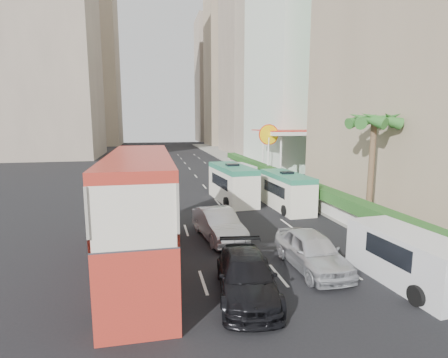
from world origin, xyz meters
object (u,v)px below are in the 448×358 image
object	(u,v)px
double_decker_bus	(141,212)
minibus_near	(232,184)
van_asset	(233,196)
minibus_far	(286,191)
palm_tree	(371,171)
panel_van_near	(408,258)
car_silver_lane_a	(218,238)
panel_van_far	(241,173)
shell_station	(288,154)
car_black	(246,295)
car_silver_lane_b	(311,268)

from	to	relation	value
double_decker_bus	minibus_near	xyz separation A→B (m)	(6.86, 12.08, -1.07)
van_asset	minibus_far	world-z (taller)	minibus_far
van_asset	palm_tree	size ratio (longest dim) A/B	0.67
panel_van_near	palm_tree	distance (m)	8.70
car_silver_lane_a	van_asset	size ratio (longest dim) A/B	1.16
panel_van_far	shell_station	distance (m)	6.47
van_asset	minibus_near	size ratio (longest dim) A/B	0.65
van_asset	panel_van_near	size ratio (longest dim) A/B	0.84
car_black	panel_van_near	world-z (taller)	panel_van_near
panel_van_far	palm_tree	size ratio (longest dim) A/B	0.72
car_black	minibus_far	xyz separation A→B (m)	(6.42, 12.26, 1.32)
van_asset	shell_station	world-z (taller)	shell_station
car_silver_lane_b	palm_tree	distance (m)	9.26
double_decker_bus	panel_van_near	bearing A→B (deg)	-19.37
van_asset	panel_van_near	xyz separation A→B (m)	(3.02, -17.63, 1.03)
double_decker_bus	minibus_far	distance (m)	13.63
panel_van_far	car_silver_lane_a	bearing A→B (deg)	-113.61
panel_van_near	shell_station	world-z (taller)	shell_station
car_silver_lane_b	minibus_near	world-z (taller)	minibus_near
van_asset	panel_van_far	size ratio (longest dim) A/B	0.93
car_silver_lane_a	minibus_near	size ratio (longest dim) A/B	0.76
car_silver_lane_b	van_asset	bearing A→B (deg)	88.09
double_decker_bus	panel_van_near	xyz separation A→B (m)	(10.41, -3.66, -1.50)
double_decker_bus	minibus_far	bearing A→B (deg)	40.95
minibus_far	double_decker_bus	bearing A→B (deg)	-141.22
palm_tree	shell_station	size ratio (longest dim) A/B	0.80
minibus_near	van_asset	bearing A→B (deg)	68.92
car_silver_lane_b	panel_van_near	size ratio (longest dim) A/B	0.94
double_decker_bus	car_silver_lane_b	bearing A→B (deg)	-12.60
car_silver_lane_b	minibus_far	distance (m)	11.02
double_decker_bus	minibus_near	world-z (taller)	double_decker_bus
minibus_near	car_silver_lane_a	bearing A→B (deg)	-113.23
minibus_far	car_silver_lane_b	bearing A→B (deg)	-107.99
car_silver_lane_b	minibus_far	size ratio (longest dim) A/B	0.81
minibus_near	panel_van_far	world-z (taller)	minibus_near
shell_station	van_asset	bearing A→B (deg)	-133.64
double_decker_bus	panel_van_near	distance (m)	11.13
panel_van_near	panel_van_far	size ratio (longest dim) A/B	1.12
car_silver_lane_b	panel_van_near	world-z (taller)	panel_van_near
shell_station	double_decker_bus	bearing A→B (deg)	-124.82
car_black	panel_van_near	xyz separation A→B (m)	(6.58, -0.30, 1.03)
car_silver_lane_a	panel_van_far	xyz separation A→B (m)	(6.02, 18.16, 0.92)
car_silver_lane_a	minibus_far	bearing A→B (deg)	34.43
double_decker_bus	panel_van_far	distance (m)	23.62
minibus_near	shell_station	distance (m)	14.29
minibus_far	panel_van_near	xyz separation A→B (m)	(0.15, -12.56, -0.29)
minibus_far	shell_station	size ratio (longest dim) A/B	0.74
double_decker_bus	panel_van_far	bearing A→B (deg)	64.82
car_silver_lane_b	minibus_far	world-z (taller)	minibus_far
car_black	panel_van_near	bearing A→B (deg)	5.73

